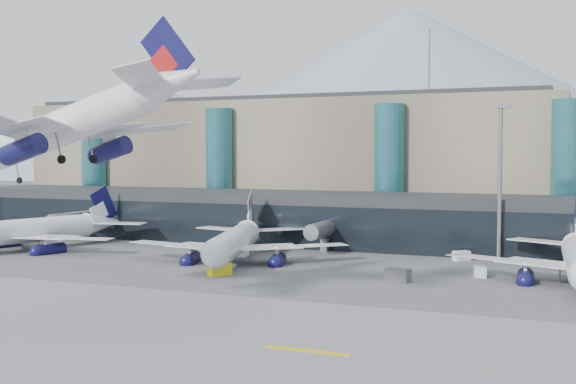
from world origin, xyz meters
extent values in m
plane|color=#515154|center=(0.00, 0.00, 0.00)|extent=(900.00, 900.00, 0.00)
cube|color=slate|center=(0.00, -15.00, 0.02)|extent=(400.00, 40.00, 0.04)
cube|color=gold|center=(20.00, -15.00, 0.05)|extent=(8.00, 1.00, 0.02)
cube|color=black|center=(0.00, 58.00, 5.00)|extent=(170.00, 18.00, 10.00)
cube|color=black|center=(0.00, 49.10, 4.00)|extent=(170.00, 0.40, 8.00)
cylinder|color=slate|center=(-55.00, 47.00, 4.20)|extent=(2.80, 14.00, 2.80)
cube|color=slate|center=(-55.00, 47.00, 1.20)|extent=(1.20, 1.20, 2.40)
cylinder|color=slate|center=(0.00, 47.00, 4.20)|extent=(2.80, 14.00, 2.80)
cube|color=slate|center=(0.00, 47.00, 1.20)|extent=(1.20, 1.20, 2.40)
cube|color=gray|center=(-25.00, 90.00, 15.00)|extent=(130.00, 30.00, 30.00)
cube|color=black|center=(-25.00, 90.00, 30.50)|extent=(123.50, 28.00, 1.00)
cylinder|color=#27656D|center=(-70.00, 74.00, 14.00)|extent=(6.40, 6.40, 28.00)
cylinder|color=#27656D|center=(-35.00, 74.00, 14.00)|extent=(6.40, 6.40, 28.00)
cylinder|color=#27656D|center=(5.00, 74.00, 14.00)|extent=(6.40, 6.40, 28.00)
cylinder|color=#27656D|center=(40.00, 74.00, 14.00)|extent=(6.40, 6.40, 28.00)
cylinder|color=slate|center=(10.00, 90.00, 38.00)|extent=(0.40, 0.40, 16.00)
cone|color=gray|center=(-260.00, 380.00, 37.50)|extent=(320.00, 320.00, 75.00)
cone|color=gray|center=(-60.00, 380.00, 55.00)|extent=(400.00, 400.00, 110.00)
cylinder|color=slate|center=(30.00, 48.00, 12.50)|extent=(0.70, 0.70, 25.00)
cube|color=slate|center=(30.00, 48.00, 25.30)|extent=(3.00, 1.20, 0.60)
cylinder|color=white|center=(-7.74, -11.46, 22.12)|extent=(23.64, 6.26, 3.87)
cone|color=white|center=(7.20, -13.00, 22.31)|extent=(7.04, 4.54, 3.87)
cube|color=white|center=(-6.94, -19.93, 21.48)|extent=(10.82, 17.63, 0.19)
cylinder|color=#0F0E40|center=(-8.06, -17.80, 19.51)|extent=(4.87, 2.60, 2.13)
cube|color=white|center=(6.72, -17.65, 22.51)|extent=(6.36, 9.30, 0.15)
cube|color=white|center=(-5.22, -3.33, 21.48)|extent=(13.44, 17.23, 0.19)
cylinder|color=#0F0E40|center=(-6.76, -5.18, 19.51)|extent=(4.87, 2.60, 2.13)
cube|color=white|center=(7.68, -8.36, 22.51)|extent=(7.61, 9.06, 0.15)
cube|color=#0F0E40|center=(7.53, -13.04, 25.41)|extent=(5.78, 0.83, 6.82)
cube|color=#A21314|center=(6.53, -12.94, 24.25)|extent=(3.88, 0.67, 3.73)
cylinder|color=slate|center=(-15.88, -10.62, 19.60)|extent=(0.16, 0.16, 3.10)
cylinder|color=black|center=(-15.88, -10.62, 18.25)|extent=(0.71, 0.31, 0.69)
cylinder|color=black|center=(-6.99, -13.87, 18.25)|extent=(0.91, 0.43, 0.88)
cylinder|color=black|center=(-6.51, -9.25, 18.25)|extent=(0.91, 0.43, 0.88)
cylinder|color=white|center=(-50.70, 31.00, 4.95)|extent=(11.70, 27.01, 4.45)
cone|color=white|center=(-45.93, 47.57, 5.18)|extent=(6.39, 8.60, 4.45)
cube|color=white|center=(-40.97, 30.19, 4.22)|extent=(19.94, 9.41, 0.22)
cylinder|color=#0F0E40|center=(-43.60, 29.35, 1.95)|extent=(3.84, 5.83, 2.45)
cube|color=white|center=(-40.77, 46.09, 5.40)|extent=(10.54, 5.81, 0.18)
cube|color=white|center=(-59.38, 35.49, 4.22)|extent=(18.73, 17.50, 0.22)
cylinder|color=#0F0E40|center=(-57.59, 33.38, 1.95)|extent=(3.84, 5.83, 2.45)
cube|color=white|center=(-51.08, 49.06, 5.40)|extent=(9.82, 9.68, 0.18)
cube|color=#0F0E40|center=(-45.82, 47.94, 8.73)|extent=(2.09, 6.45, 7.83)
cube|color=white|center=(-46.14, 46.83, 7.40)|extent=(1.53, 4.35, 4.28)
cylinder|color=black|center=(-47.82, 31.37, 0.51)|extent=(0.66, 1.08, 1.01)
cylinder|color=black|center=(-52.95, 32.84, 0.51)|extent=(0.66, 1.08, 1.01)
cylinder|color=white|center=(-9.56, 30.71, 4.80)|extent=(11.15, 26.21, 4.31)
ellipsoid|color=white|center=(-6.06, 18.18, 4.80)|extent=(5.78, 6.97, 4.31)
cone|color=white|center=(-14.06, 46.82, 5.02)|extent=(6.15, 8.32, 4.31)
cube|color=white|center=(-1.11, 35.00, 4.09)|extent=(18.22, 16.89, 0.22)
cylinder|color=#0F0E40|center=(-2.86, 32.97, 1.89)|extent=(3.68, 5.65, 2.37)
cube|color=white|center=(-9.05, 48.22, 5.23)|extent=(9.56, 9.36, 0.17)
cube|color=white|center=(-19.01, 30.00, 4.09)|extent=(19.36, 9.26, 0.22)
cylinder|color=#0F0E40|center=(-16.46, 29.17, 1.89)|extent=(3.68, 5.65, 2.37)
cube|color=white|center=(-19.07, 45.42, 5.23)|extent=(10.23, 5.70, 0.17)
cube|color=slate|center=(-14.16, 47.17, 8.47)|extent=(1.98, 6.27, 7.59)
cube|color=white|center=(-13.86, 46.10, 7.17)|extent=(1.45, 4.23, 4.15)
cylinder|color=slate|center=(-7.11, 21.94, 2.00)|extent=(0.17, 0.17, 3.45)
cylinder|color=black|center=(-7.11, 21.94, 0.49)|extent=(0.47, 0.81, 0.77)
cylinder|color=black|center=(-7.37, 32.48, 0.49)|extent=(0.63, 1.05, 0.98)
cylinder|color=black|center=(-12.35, 31.09, 0.49)|extent=(0.63, 1.05, 0.98)
cone|color=white|center=(41.58, 47.62, 4.99)|extent=(4.65, 7.60, 4.29)
cube|color=white|center=(33.08, 32.39, 4.07)|extent=(19.49, 12.79, 0.21)
cylinder|color=#0F0E40|center=(35.37, 31.02, 1.88)|extent=(2.61, 5.29, 2.36)
cube|color=white|center=(36.41, 47.36, 5.21)|extent=(10.27, 7.43, 0.17)
cube|color=#0F0E40|center=(41.56, 47.98, 8.42)|extent=(0.57, 6.41, 7.55)
cube|color=white|center=(41.62, 46.88, 7.14)|extent=(0.51, 4.29, 4.13)
cylinder|color=black|center=(39.78, 31.98, 0.49)|extent=(0.43, 1.00, 0.98)
cube|color=#4C4C51|center=(19.22, 22.55, 0.92)|extent=(3.60, 2.42, 1.84)
cube|color=silver|center=(24.27, 46.00, 0.78)|extent=(2.95, 2.98, 1.56)
cube|color=silver|center=(29.17, 30.79, 0.79)|extent=(2.13, 2.99, 1.58)
cube|color=yellow|center=(-5.96, 18.00, 0.89)|extent=(3.33, 3.60, 1.79)
camera|label=1|loc=(42.17, -74.21, 17.50)|focal=45.00mm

